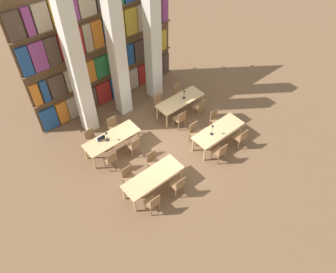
% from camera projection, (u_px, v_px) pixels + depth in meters
% --- Properties ---
extents(ground_plane, '(40.00, 40.00, 0.00)m').
position_uv_depth(ground_plane, '(166.00, 146.00, 13.13)').
color(ground_plane, brown).
extents(bookshelf_bank, '(6.86, 0.35, 5.50)m').
position_uv_depth(bookshelf_bank, '(104.00, 48.00, 13.31)').
color(bookshelf_bank, brown).
rests_on(bookshelf_bank, ground_plane).
extents(pillar_left, '(0.53, 0.53, 6.00)m').
position_uv_depth(pillar_left, '(77.00, 67.00, 11.73)').
color(pillar_left, silver).
rests_on(pillar_left, ground_plane).
extents(pillar_center, '(0.53, 0.53, 6.00)m').
position_uv_depth(pillar_center, '(117.00, 51.00, 12.50)').
color(pillar_center, silver).
rests_on(pillar_center, ground_plane).
extents(pillar_right, '(0.53, 0.53, 6.00)m').
position_uv_depth(pillar_right, '(152.00, 36.00, 13.27)').
color(pillar_right, silver).
rests_on(pillar_right, ground_plane).
extents(reading_table_0, '(2.21, 0.80, 0.74)m').
position_uv_depth(reading_table_0, '(153.00, 178.00, 11.24)').
color(reading_table_0, tan).
rests_on(reading_table_0, ground_plane).
extents(chair_0, '(0.42, 0.40, 0.89)m').
position_uv_depth(chair_0, '(153.00, 202.00, 10.76)').
color(chair_0, olive).
rests_on(chair_0, ground_plane).
extents(chair_1, '(0.42, 0.40, 0.89)m').
position_uv_depth(chair_1, '(129.00, 177.00, 11.49)').
color(chair_1, olive).
rests_on(chair_1, ground_plane).
extents(chair_2, '(0.42, 0.40, 0.89)m').
position_uv_depth(chair_2, '(178.00, 185.00, 11.25)').
color(chair_2, olive).
rests_on(chair_2, ground_plane).
extents(chair_3, '(0.42, 0.40, 0.89)m').
position_uv_depth(chair_3, '(153.00, 161.00, 11.97)').
color(chair_3, olive).
rests_on(chair_3, ground_plane).
extents(reading_table_1, '(2.21, 0.80, 0.74)m').
position_uv_depth(reading_table_1, '(218.00, 132.00, 12.78)').
color(reading_table_1, tan).
rests_on(reading_table_1, ground_plane).
extents(chair_4, '(0.42, 0.40, 0.89)m').
position_uv_depth(chair_4, '(220.00, 152.00, 12.29)').
color(chair_4, olive).
rests_on(chair_4, ground_plane).
extents(chair_5, '(0.42, 0.40, 0.89)m').
position_uv_depth(chair_5, '(195.00, 132.00, 13.01)').
color(chair_5, olive).
rests_on(chair_5, ground_plane).
extents(chair_6, '(0.42, 0.40, 0.89)m').
position_uv_depth(chair_6, '(241.00, 137.00, 12.81)').
color(chair_6, olive).
rests_on(chair_6, ground_plane).
extents(chair_7, '(0.42, 0.40, 0.89)m').
position_uv_depth(chair_7, '(215.00, 119.00, 13.53)').
color(chair_7, olive).
rests_on(chair_7, ground_plane).
extents(desk_lamp_0, '(0.14, 0.14, 0.50)m').
position_uv_depth(desk_lamp_0, '(212.00, 128.00, 12.33)').
color(desk_lamp_0, '#232328').
rests_on(desk_lamp_0, reading_table_1).
extents(reading_table_2, '(2.21, 0.80, 0.74)m').
position_uv_depth(reading_table_2, '(112.00, 139.00, 12.51)').
color(reading_table_2, tan).
rests_on(reading_table_2, ground_plane).
extents(chair_8, '(0.42, 0.40, 0.89)m').
position_uv_depth(chair_8, '(111.00, 159.00, 12.04)').
color(chair_8, olive).
rests_on(chair_8, ground_plane).
extents(chair_9, '(0.42, 0.40, 0.89)m').
position_uv_depth(chair_9, '(92.00, 139.00, 12.76)').
color(chair_9, olive).
rests_on(chair_9, ground_plane).
extents(chair_10, '(0.42, 0.40, 0.89)m').
position_uv_depth(chair_10, '(134.00, 145.00, 12.51)').
color(chair_10, olive).
rests_on(chair_10, ground_plane).
extents(chair_11, '(0.42, 0.40, 0.89)m').
position_uv_depth(chair_11, '(114.00, 126.00, 13.23)').
color(chair_11, olive).
rests_on(chair_11, ground_plane).
extents(desk_lamp_1, '(0.14, 0.14, 0.45)m').
position_uv_depth(desk_lamp_1, '(107.00, 135.00, 12.13)').
color(desk_lamp_1, '#232328').
rests_on(desk_lamp_1, reading_table_2).
extents(laptop, '(0.32, 0.22, 0.21)m').
position_uv_depth(laptop, '(100.00, 138.00, 12.37)').
color(laptop, silver).
rests_on(laptop, reading_table_2).
extents(reading_table_3, '(2.21, 0.80, 0.74)m').
position_uv_depth(reading_table_3, '(180.00, 101.00, 14.04)').
color(reading_table_3, tan).
rests_on(reading_table_3, ground_plane).
extents(chair_12, '(0.42, 0.40, 0.89)m').
position_uv_depth(chair_12, '(180.00, 119.00, 13.54)').
color(chair_12, olive).
rests_on(chair_12, ground_plane).
extents(chair_13, '(0.42, 0.40, 0.89)m').
position_uv_depth(chair_13, '(159.00, 102.00, 14.27)').
color(chair_13, olive).
rests_on(chair_13, ground_plane).
extents(chair_14, '(0.42, 0.40, 0.89)m').
position_uv_depth(chair_14, '(200.00, 107.00, 14.05)').
color(chair_14, olive).
rests_on(chair_14, ground_plane).
extents(chair_15, '(0.42, 0.40, 0.89)m').
position_uv_depth(chair_15, '(179.00, 92.00, 14.77)').
color(chair_15, olive).
rests_on(chair_15, ground_plane).
extents(desk_lamp_2, '(0.14, 0.14, 0.42)m').
position_uv_depth(desk_lamp_2, '(184.00, 93.00, 13.87)').
color(desk_lamp_2, '#232328').
rests_on(desk_lamp_2, reading_table_3).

